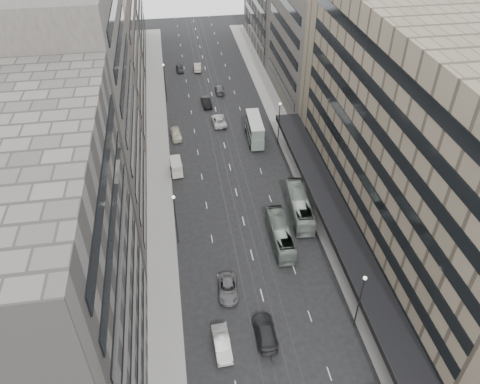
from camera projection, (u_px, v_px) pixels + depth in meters
ground at (264, 301)px, 57.11m from camera, size 220.00×220.00×0.00m
sidewalk_right at (287, 135)px, 87.72m from camera, size 4.00×125.00×0.15m
sidewalk_left at (158, 146)px, 84.72m from camera, size 4.00×125.00×0.15m
department_store at (427, 148)px, 56.80m from camera, size 19.20×60.00×30.00m
building_right_mid at (320, 42)px, 92.82m from camera, size 15.00×28.00×24.00m
building_left_a at (35, 295)px, 38.96m from camera, size 15.00×28.00×30.00m
building_left_b at (70, 117)px, 58.72m from camera, size 15.00×26.00×34.00m
building_left_c at (95, 66)px, 82.49m from camera, size 15.00×28.00×25.00m
building_left_d at (106, 2)px, 107.22m from camera, size 15.00×38.00×28.00m
lamp_right_near at (361, 296)px, 51.23m from camera, size 0.44×0.44×8.32m
lamp_right_far at (279, 119)px, 82.32m from camera, size 0.44×0.44×8.32m
lamp_left_near at (175, 214)px, 62.02m from camera, size 0.44×0.44×8.32m
lamp_left_far at (165, 78)px, 95.45m from camera, size 0.44×0.44×8.32m
bus_near at (280, 234)px, 64.50m from camera, size 2.62×10.25×2.84m
bus_far at (299, 206)px, 69.06m from camera, size 3.50×11.38×3.12m
double_decker at (255, 129)px, 84.80m from camera, size 2.86×8.39×4.54m
panel_van at (176, 167)px, 77.44m from camera, size 2.12×3.99×2.45m
sedan_1 at (222, 344)px, 51.53m from camera, size 1.92×5.02×1.63m
sedan_2 at (228, 288)px, 57.83m from camera, size 2.77×5.23×1.40m
sedan_3 at (265, 331)px, 52.75m from camera, size 2.41×5.73×1.65m
sedan_4 at (176, 134)px, 86.67m from camera, size 2.30×4.88×1.61m
sedan_5 at (206, 102)px, 96.72m from camera, size 2.04×4.95×1.59m
sedan_6 at (219, 120)px, 90.79m from camera, size 2.79×5.59×1.52m
sedan_7 at (220, 89)px, 101.69m from camera, size 2.09×4.81×1.38m
sedan_8 at (180, 68)px, 110.47m from camera, size 1.78×4.10×1.38m
sedan_9 at (197, 67)px, 110.91m from camera, size 1.93×4.83×1.56m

